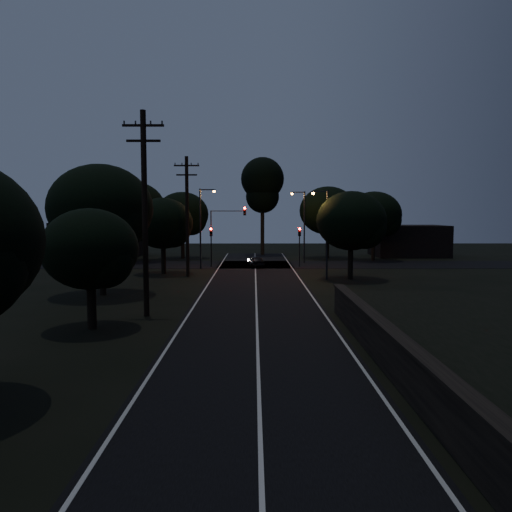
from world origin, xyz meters
name	(u,v)px	position (x,y,z in m)	size (l,w,h in m)	color
ground	(260,441)	(0.00, 0.00, 0.00)	(160.00, 160.00, 0.00)	black
road_surface	(256,278)	(0.00, 31.12, 0.01)	(60.00, 70.00, 0.03)	black
retaining_wall	(512,376)	(7.74, 3.00, 0.62)	(6.93, 26.00, 1.60)	black
utility_pole_mid	(145,210)	(-6.00, 15.00, 5.74)	(2.20, 0.30, 11.00)	black
utility_pole_far	(187,214)	(-6.00, 32.00, 5.48)	(2.20, 0.30, 10.50)	black
tree_left_b	(93,251)	(-7.84, 11.91, 3.77)	(4.58, 4.58, 5.82)	black
tree_left_c	(104,211)	(-10.25, 21.86, 5.74)	(7.03, 7.03, 8.88)	black
tree_left_d	(165,225)	(-8.30, 33.89, 4.53)	(5.52, 5.52, 7.00)	black
tree_far_nw	(184,215)	(-8.77, 49.87, 5.31)	(6.47, 6.47, 8.19)	black
tree_far_w	(136,210)	(-13.74, 45.85, 5.98)	(7.21, 7.21, 9.20)	black
tree_far_ne	(330,212)	(9.25, 49.86, 5.74)	(7.01, 7.01, 8.87)	black
tree_far_e	(376,216)	(14.23, 46.87, 5.27)	(6.41, 6.41, 8.13)	black
tree_right_a	(354,222)	(8.21, 29.88, 4.82)	(5.85, 5.85, 7.43)	black
tall_pine	(262,185)	(1.00, 55.00, 9.35)	(5.71, 5.71, 12.98)	black
building_left	(99,240)	(-20.00, 52.00, 2.20)	(10.00, 8.00, 4.40)	black
building_right	(408,241)	(20.00, 53.00, 2.00)	(9.00, 7.00, 4.00)	black
signal_left	(211,240)	(-4.60, 39.99, 2.84)	(0.28, 0.35, 4.10)	black
signal_right	(299,240)	(4.60, 39.99, 2.84)	(0.28, 0.35, 4.10)	black
signal_mast	(227,225)	(-2.91, 39.99, 4.34)	(3.70, 0.35, 6.25)	black
streetlight_a	(202,223)	(-5.31, 38.00, 4.64)	(1.66, 0.26, 8.00)	black
streetlight_b	(303,222)	(5.31, 44.00, 4.64)	(1.66, 0.26, 8.00)	black
streetlight_c	(325,228)	(5.83, 30.00, 4.35)	(1.46, 0.26, 7.50)	black
car	(256,261)	(0.09, 39.68, 0.59)	(1.38, 3.44, 1.17)	black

